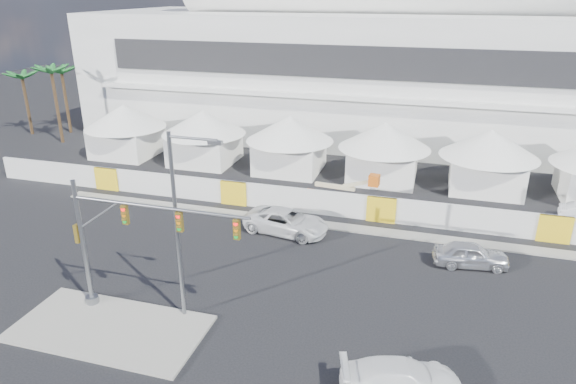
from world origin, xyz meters
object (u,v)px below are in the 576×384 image
(traffic_mast, at_px, (117,242))
(streetlight_median, at_px, (181,216))
(boom_lift, at_px, (329,196))
(pickup_near, at_px, (401,378))
(sedan_silver, at_px, (471,255))
(pickup_curb, at_px, (286,222))

(traffic_mast, height_order, streetlight_median, streetlight_median)
(boom_lift, bearing_deg, pickup_near, -63.67)
(sedan_silver, distance_m, boom_lift, 12.90)
(boom_lift, bearing_deg, streetlight_median, -97.58)
(traffic_mast, xyz_separation_m, streetlight_median, (3.61, 0.50, 1.75))
(pickup_near, relative_size, streetlight_median, 0.52)
(pickup_near, relative_size, boom_lift, 0.85)
(pickup_curb, distance_m, streetlight_median, 12.72)
(pickup_near, distance_m, boom_lift, 21.08)
(sedan_silver, height_order, traffic_mast, traffic_mast)
(sedan_silver, xyz_separation_m, pickup_near, (-3.35, -12.60, -0.02))
(pickup_curb, bearing_deg, boom_lift, -10.64)
(pickup_curb, relative_size, streetlight_median, 0.61)
(pickup_curb, height_order, pickup_near, pickup_curb)
(pickup_curb, height_order, traffic_mast, traffic_mast)
(pickup_curb, bearing_deg, traffic_mast, 162.29)
(traffic_mast, bearing_deg, boom_lift, 66.52)
(pickup_near, xyz_separation_m, boom_lift, (-7.40, 19.74, 0.08))
(pickup_curb, xyz_separation_m, boom_lift, (1.95, 5.78, -0.01))
(traffic_mast, height_order, boom_lift, traffic_mast)
(traffic_mast, xyz_separation_m, boom_lift, (7.70, 17.72, -3.40))
(sedan_silver, bearing_deg, streetlight_median, 115.95)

